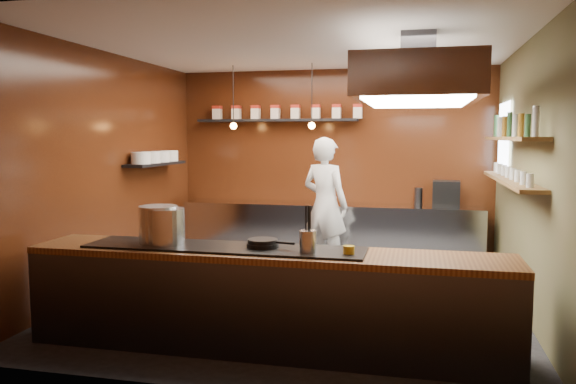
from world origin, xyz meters
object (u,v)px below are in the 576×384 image
(stockpot_large, at_px, (158,224))
(chef, at_px, (325,205))
(espresso_machine, at_px, (446,194))
(extractor_hood, at_px, (418,82))
(stockpot_small, at_px, (166,226))

(stockpot_large, bearing_deg, chef, 70.03)
(espresso_machine, distance_m, chef, 1.85)
(extractor_hood, distance_m, stockpot_small, 2.93)
(stockpot_small, relative_size, espresso_machine, 0.92)
(stockpot_large, bearing_deg, extractor_hood, 26.78)
(espresso_machine, bearing_deg, stockpot_small, -122.70)
(extractor_hood, height_order, stockpot_large, extractor_hood)
(extractor_hood, distance_m, espresso_machine, 2.97)
(stockpot_small, height_order, espresso_machine, espresso_machine)
(extractor_hood, xyz_separation_m, stockpot_large, (-2.35, -1.19, -1.39))
(espresso_machine, bearing_deg, extractor_hood, -96.95)
(extractor_hood, xyz_separation_m, chef, (-1.25, 1.84, -1.54))
(extractor_hood, height_order, stockpot_small, extractor_hood)
(stockpot_large, distance_m, stockpot_small, 0.09)
(extractor_hood, bearing_deg, stockpot_small, -151.70)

